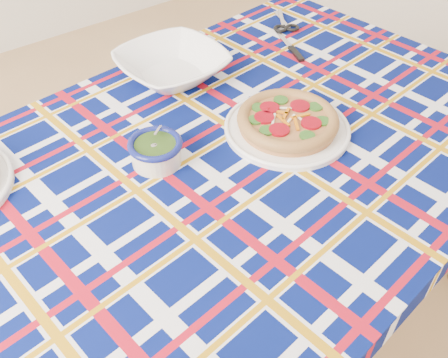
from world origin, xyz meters
TOP-DOWN VIEW (x-y plane):
  - floor at (0.00, 0.00)m, footprint 4.00×4.00m
  - dining_table at (-0.01, -0.21)m, footprint 1.62×1.10m
  - tablecloth at (-0.01, -0.21)m, footprint 1.65×1.13m
  - main_focaccia_plate at (0.15, -0.23)m, footprint 0.35×0.35m
  - pesto_bowl at (-0.15, -0.14)m, footprint 0.14×0.14m
  - serving_bowl at (0.07, 0.14)m, footprint 0.28×0.28m
  - table_knife at (0.45, 0.10)m, footprint 0.09×0.20m
  - kitchen_scissors at (0.54, 0.21)m, footprint 0.16×0.20m

SIDE VIEW (x-z plane):
  - floor at x=0.00m, z-range 0.00..0.00m
  - dining_table at x=-0.01m, z-range 0.29..1.01m
  - tablecloth at x=-0.01m, z-range 0.62..0.72m
  - table_knife at x=0.45m, z-range 0.72..0.73m
  - kitchen_scissors at x=0.54m, z-range 0.72..0.74m
  - main_focaccia_plate at x=0.15m, z-range 0.72..0.78m
  - serving_bowl at x=0.07m, z-range 0.72..0.79m
  - pesto_bowl at x=-0.15m, z-range 0.72..0.80m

